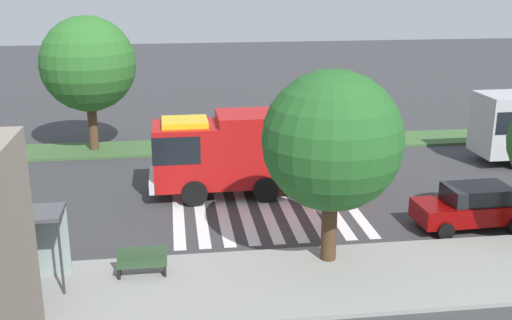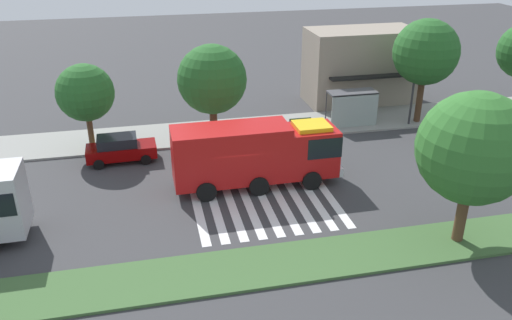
% 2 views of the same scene
% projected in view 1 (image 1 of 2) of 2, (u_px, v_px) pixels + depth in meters
% --- Properties ---
extents(ground_plane, '(120.00, 120.00, 0.00)m').
position_uv_depth(ground_plane, '(289.00, 191.00, 28.02)').
color(ground_plane, '#38383A').
extents(sidewalk, '(60.00, 4.58, 0.14)m').
position_uv_depth(sidewalk, '(338.00, 278.00, 19.96)').
color(sidewalk, gray).
rests_on(sidewalk, ground_plane).
extents(median_strip, '(60.00, 3.00, 0.14)m').
position_uv_depth(median_strip, '(264.00, 144.00, 35.30)').
color(median_strip, '#3D6033').
rests_on(median_strip, ground_plane).
extents(crosswalk, '(7.65, 11.17, 0.01)m').
position_uv_depth(crosswalk, '(258.00, 192.00, 27.84)').
color(crosswalk, silver).
rests_on(crosswalk, ground_plane).
extents(fire_truck, '(9.44, 2.79, 3.64)m').
position_uv_depth(fire_truck, '(255.00, 149.00, 27.22)').
color(fire_truck, '#B71414').
rests_on(fire_truck, ground_plane).
extents(parked_car_east, '(4.31, 2.09, 1.68)m').
position_uv_depth(parked_car_east, '(472.00, 206.00, 23.84)').
color(parked_car_east, '#720505').
rests_on(parked_car_east, ground_plane).
extents(bus_stop_shelter, '(3.50, 1.40, 2.46)m').
position_uv_depth(bus_stop_shelter, '(7.00, 231.00, 19.05)').
color(bus_stop_shelter, '#4C4C51').
rests_on(bus_stop_shelter, sidewalk).
extents(bench_near_shelter, '(1.60, 0.50, 0.90)m').
position_uv_depth(bench_near_shelter, '(142.00, 262.00, 19.93)').
color(bench_near_shelter, '#2D472D').
rests_on(bench_near_shelter, sidewalk).
extents(sidewalk_tree_west, '(4.59, 4.59, 6.45)m').
position_uv_depth(sidewalk_tree_west, '(332.00, 141.00, 19.94)').
color(sidewalk_tree_west, '#47301E').
rests_on(sidewalk_tree_west, sidewalk).
extents(median_tree_far_west, '(5.02, 5.02, 7.17)m').
position_uv_depth(median_tree_far_west, '(88.00, 64.00, 32.70)').
color(median_tree_far_west, '#513823').
rests_on(median_tree_far_west, median_strip).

